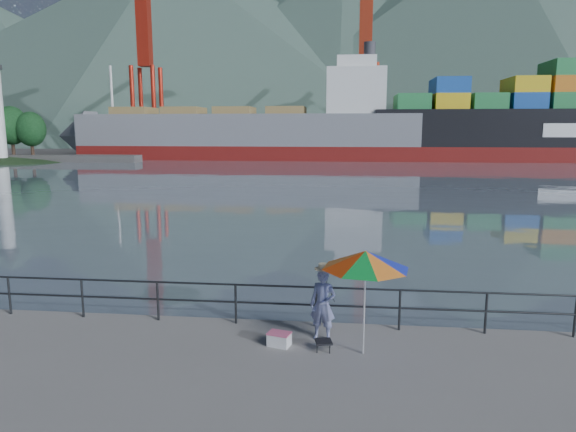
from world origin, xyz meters
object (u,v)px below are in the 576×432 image
at_px(bulk_carrier, 260,133).
at_px(cooler_bag, 279,340).
at_px(fisherman, 323,305).
at_px(beach_umbrella, 366,260).

bearing_deg(bulk_carrier, cooler_bag, -80.39).
bearing_deg(bulk_carrier, fisherman, -79.60).
bearing_deg(beach_umbrella, cooler_bag, 173.43).
distance_m(fisherman, beach_umbrella, 1.70).
distance_m(beach_umbrella, bulk_carrier, 74.72).
distance_m(fisherman, cooler_bag, 1.26).
relative_size(beach_umbrella, cooler_bag, 4.77).
xyz_separation_m(cooler_bag, bulk_carrier, (-12.38, 73.11, 3.94)).
bearing_deg(fisherman, beach_umbrella, -22.65).
bearing_deg(beach_umbrella, fisherman, 142.63).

